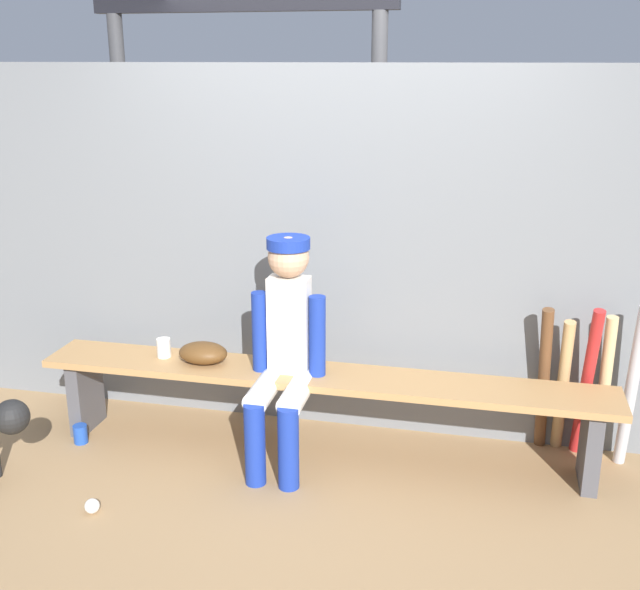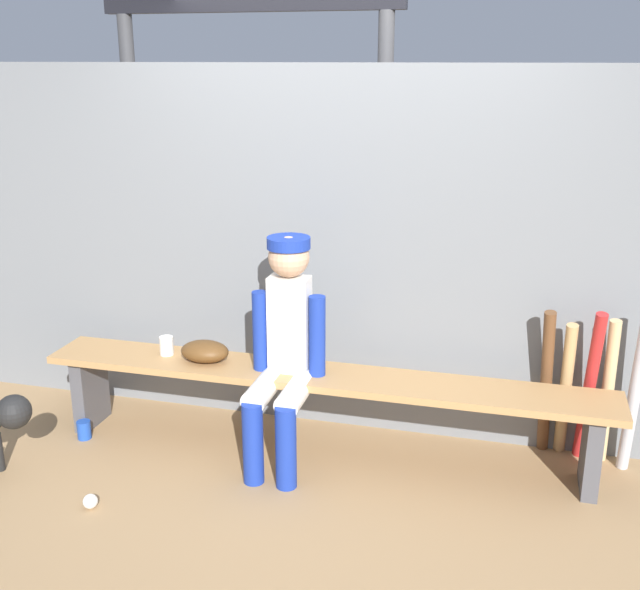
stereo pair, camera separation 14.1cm
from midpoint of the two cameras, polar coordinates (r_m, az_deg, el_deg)
The scene contains 14 objects.
ground_plane at distance 4.39m, azimuth -0.94°, elevation -11.82°, with size 30.00×30.00×0.00m, color #9E7A51.
chainlink_fence at distance 4.36m, azimuth 0.25°, elevation 3.04°, with size 5.16×0.03×2.12m, color slate.
dugout_bench at distance 4.21m, azimuth -0.97°, elevation -7.13°, with size 3.18×0.36×0.49m.
player_seated at distance 4.04m, azimuth -3.72°, elevation -3.82°, with size 0.41×0.55×1.25m.
baseball_glove at distance 4.34m, azimuth -9.72°, elevation -4.33°, with size 0.28×0.20×0.12m, color #593819.
bat_wood_dark at distance 4.38m, azimuth 15.60°, elevation -6.15°, with size 0.06×0.06×0.88m, color brown.
bat_wood_tan at distance 4.41m, azimuth 16.92°, elevation -6.56°, with size 0.06×0.06×0.82m, color tan.
bat_aluminum_red at distance 4.36m, azimuth 18.55°, elevation -6.34°, with size 0.06×0.06×0.91m, color #B22323.
bat_wood_natural at distance 4.41m, azimuth 19.75°, elevation -6.59°, with size 0.06×0.06×0.84m, color tan.
bat_aluminum_silver at distance 4.35m, azimuth 21.54°, elevation -6.48°, with size 0.06×0.06×0.94m, color #B7B7BC.
baseball at distance 4.04m, azimuth -17.78°, elevation -14.90°, with size 0.07×0.07×0.07m, color white.
cup_on_ground at distance 4.70m, azimuth -18.42°, elevation -9.90°, with size 0.08×0.08×0.11m, color #1E47AD.
cup_on_bench at distance 4.48m, azimuth -12.57°, elevation -3.91°, with size 0.08×0.08×0.11m, color silver.
scoreboard at distance 5.09m, azimuth -5.98°, elevation 20.05°, with size 2.27×0.27×3.39m.
Camera 1 is at (0.84, -3.73, 2.14)m, focal length 42.51 mm.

